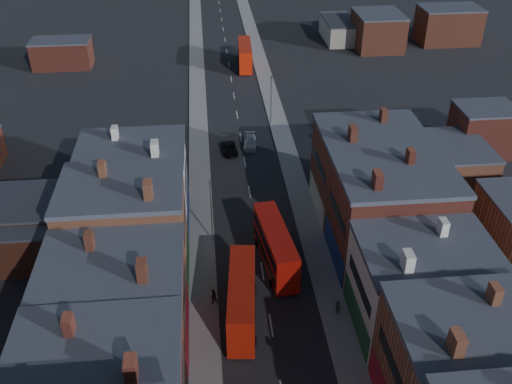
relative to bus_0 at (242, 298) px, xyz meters
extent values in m
cube|color=gray|center=(-3.79, 32.69, -2.50)|extent=(3.00, 200.00, 0.12)
cube|color=gray|center=(9.21, 32.69, -2.50)|extent=(3.00, 200.00, 0.12)
cylinder|color=slate|center=(-2.49, 12.69, 1.44)|extent=(0.16, 0.16, 8.00)
cube|color=slate|center=(-2.49, 12.69, 5.44)|extent=(0.25, 0.70, 0.25)
cylinder|color=slate|center=(7.91, 42.69, 1.44)|extent=(0.16, 0.16, 8.00)
cube|color=slate|center=(7.91, 42.69, 5.44)|extent=(0.25, 0.70, 0.25)
cube|color=#B0180A|center=(0.00, 0.00, -0.01)|extent=(3.55, 11.19, 4.40)
cube|color=black|center=(0.00, 0.00, -0.86)|extent=(3.53, 10.32, 0.90)
cube|color=black|center=(0.00, 0.00, 1.04)|extent=(3.53, 10.32, 0.90)
cylinder|color=black|center=(-1.58, -3.38, -2.06)|extent=(0.40, 1.02, 1.00)
cylinder|color=black|center=(0.91, -3.63, -2.06)|extent=(0.40, 1.02, 1.00)
cylinder|color=black|center=(-0.91, 3.63, -2.06)|extent=(0.40, 1.02, 1.00)
cylinder|color=black|center=(1.58, 3.38, -2.06)|extent=(0.40, 1.02, 1.00)
cube|color=#B5120A|center=(4.21, 7.72, -0.02)|extent=(3.83, 11.20, 4.39)
cube|color=black|center=(4.21, 7.72, -0.87)|extent=(3.78, 10.34, 0.90)
cube|color=black|center=(4.21, 7.72, 1.03)|extent=(3.78, 10.34, 0.90)
cylinder|color=black|center=(3.40, 4.08, -2.07)|extent=(0.42, 1.03, 1.00)
cylinder|color=black|center=(5.88, 4.39, -2.07)|extent=(0.42, 1.03, 1.00)
cylinder|color=black|center=(2.54, 11.06, -2.07)|extent=(0.42, 1.03, 1.00)
cylinder|color=black|center=(5.01, 11.36, -2.07)|extent=(0.42, 1.03, 1.00)
cube|color=#BB1C08|center=(5.84, 68.92, -0.04)|extent=(2.97, 10.99, 4.35)
cube|color=black|center=(5.84, 68.92, -0.88)|extent=(2.99, 10.12, 0.89)
cube|color=black|center=(5.84, 68.92, 1.00)|extent=(2.99, 10.12, 0.89)
cylinder|color=black|center=(4.44, 65.50, -2.07)|extent=(0.34, 1.00, 0.99)
cylinder|color=black|center=(6.91, 65.38, -2.07)|extent=(0.34, 1.00, 0.99)
cylinder|color=black|center=(4.76, 72.45, -2.07)|extent=(0.34, 1.00, 0.99)
cylinder|color=black|center=(7.23, 72.34, -2.07)|extent=(0.34, 1.00, 0.99)
imported|color=black|center=(0.75, 33.74, -1.95)|extent=(2.32, 4.57, 1.24)
imported|color=#B9B9B9|center=(3.91, 35.49, -1.88)|extent=(2.35, 4.90, 1.38)
imported|color=#3D2118|center=(-2.77, 2.24, -1.57)|extent=(0.96, 0.75, 1.75)
imported|color=#57534A|center=(9.43, -0.36, -1.67)|extent=(0.66, 0.99, 1.55)
camera|label=1|loc=(-2.57, -40.43, 38.31)|focal=40.00mm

